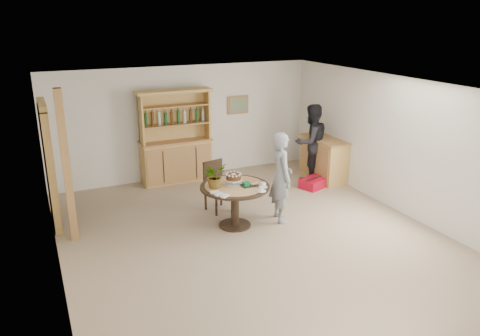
% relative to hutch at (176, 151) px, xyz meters
% --- Properties ---
extents(ground, '(7.00, 7.00, 0.00)m').
position_rel_hutch_xyz_m(ground, '(0.30, -3.24, -0.69)').
color(ground, tan).
rests_on(ground, ground).
extents(room_shell, '(6.04, 7.04, 2.52)m').
position_rel_hutch_xyz_m(room_shell, '(0.30, -3.23, 1.05)').
color(room_shell, white).
rests_on(room_shell, ground).
extents(doorway, '(0.13, 1.10, 2.18)m').
position_rel_hutch_xyz_m(doorway, '(-2.63, -1.24, 0.42)').
color(doorway, black).
rests_on(doorway, ground).
extents(pine_post, '(0.12, 0.12, 2.50)m').
position_rel_hutch_xyz_m(pine_post, '(-2.40, -2.04, 0.56)').
color(pine_post, '#AF8249').
rests_on(pine_post, ground).
extents(hutch, '(1.62, 0.54, 2.04)m').
position_rel_hutch_xyz_m(hutch, '(0.00, 0.00, 0.00)').
color(hutch, tan).
rests_on(hutch, ground).
extents(sideboard, '(0.54, 1.26, 0.94)m').
position_rel_hutch_xyz_m(sideboard, '(3.04, -1.24, -0.22)').
color(sideboard, tan).
rests_on(sideboard, ground).
extents(dining_table, '(1.20, 1.20, 0.76)m').
position_rel_hutch_xyz_m(dining_table, '(0.22, -2.68, -0.08)').
color(dining_table, black).
rests_on(dining_table, ground).
extents(dining_chair, '(0.50, 0.50, 0.95)m').
position_rel_hutch_xyz_m(dining_chair, '(0.20, -1.85, -0.15)').
color(dining_chair, black).
rests_on(dining_chair, ground).
extents(birthday_cake, '(0.30, 0.30, 0.20)m').
position_rel_hutch_xyz_m(birthday_cake, '(0.22, -2.63, 0.19)').
color(birthday_cake, white).
rests_on(birthday_cake, dining_table).
extents(flower_vase, '(0.47, 0.44, 0.42)m').
position_rel_hutch_xyz_m(flower_vase, '(-0.13, -2.63, 0.28)').
color(flower_vase, '#3F7233').
rests_on(flower_vase, dining_table).
extents(gift_tray, '(0.30, 0.20, 0.08)m').
position_rel_hutch_xyz_m(gift_tray, '(0.44, -2.81, 0.10)').
color(gift_tray, black).
rests_on(gift_tray, dining_table).
extents(coffee_cup_a, '(0.15, 0.15, 0.09)m').
position_rel_hutch_xyz_m(coffee_cup_a, '(0.62, -2.96, 0.11)').
color(coffee_cup_a, white).
rests_on(coffee_cup_a, dining_table).
extents(coffee_cup_b, '(0.15, 0.15, 0.08)m').
position_rel_hutch_xyz_m(coffee_cup_b, '(0.50, -3.13, 0.11)').
color(coffee_cup_b, white).
rests_on(coffee_cup_b, dining_table).
extents(napkins, '(0.24, 0.33, 0.03)m').
position_rel_hutch_xyz_m(napkins, '(-0.19, -3.00, 0.09)').
color(napkins, white).
rests_on(napkins, dining_table).
extents(teen_boy, '(0.50, 0.66, 1.63)m').
position_rel_hutch_xyz_m(teen_boy, '(1.07, -2.78, 0.13)').
color(teen_boy, gray).
rests_on(teen_boy, ground).
extents(adult_person, '(0.90, 0.74, 1.70)m').
position_rel_hutch_xyz_m(adult_person, '(2.78, -1.11, 0.16)').
color(adult_person, black).
rests_on(adult_person, ground).
extents(red_suitcase, '(0.70, 0.58, 0.21)m').
position_rel_hutch_xyz_m(red_suitcase, '(2.56, -1.63, -0.59)').
color(red_suitcase, red).
rests_on(red_suitcase, ground).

